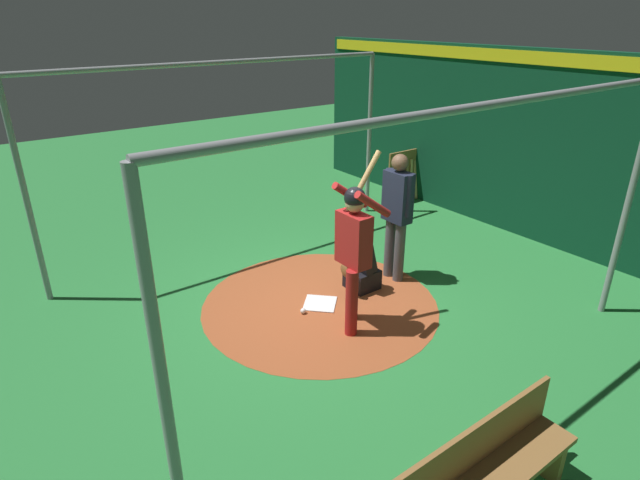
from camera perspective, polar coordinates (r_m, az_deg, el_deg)
ground_plane at (r=7.05m, az=0.00°, el=-7.09°), size 26.29×26.29×0.00m
dirt_circle at (r=7.05m, az=0.00°, el=-7.06°), size 3.17×3.17×0.01m
home_plate at (r=7.04m, az=0.00°, el=-7.00°), size 0.59×0.59×0.01m
batter at (r=6.10m, az=3.78°, el=-0.48°), size 0.68×0.49×2.16m
catcher at (r=7.28m, az=4.47°, el=-2.82°), size 0.58×0.40×0.94m
umpire at (r=7.38m, az=8.48°, el=3.25°), size 0.23×0.49×1.87m
back_wall at (r=9.55m, az=21.78°, el=9.72°), size 0.22×10.29×3.11m
cage_frame at (r=6.24m, az=0.00°, el=9.82°), size 5.88×4.78×2.99m
bat_rack at (r=11.03m, az=9.88°, el=6.93°), size 1.18×0.21×1.05m
bench at (r=4.44m, az=17.79°, el=-23.16°), size 1.77×0.36×0.85m
baseball_0 at (r=6.82m, az=-1.87°, el=-7.81°), size 0.07×0.07×0.07m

